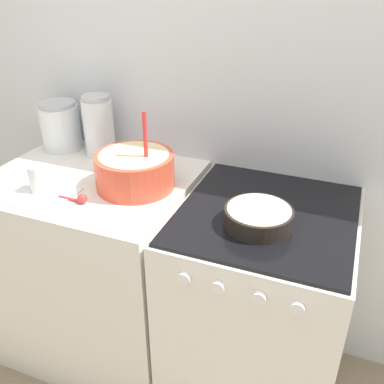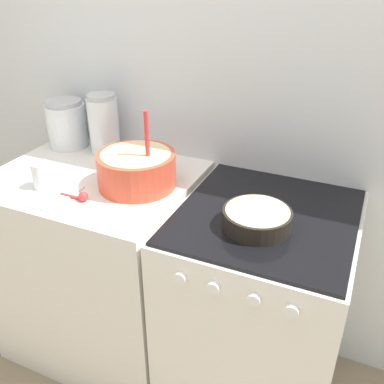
% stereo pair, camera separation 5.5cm
% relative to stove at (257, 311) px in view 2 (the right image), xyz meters
% --- Properties ---
extents(wall_back, '(4.60, 0.05, 2.40)m').
position_rel_stove_xyz_m(wall_back, '(-0.32, 0.35, 0.75)').
color(wall_back, silver).
rests_on(wall_back, ground_plane).
extents(countertop_cabinet, '(0.80, 0.66, 0.89)m').
position_rel_stove_xyz_m(countertop_cabinet, '(-0.72, 0.00, 0.00)').
color(countertop_cabinet, silver).
rests_on(countertop_cabinet, ground_plane).
extents(stove, '(0.62, 0.68, 0.89)m').
position_rel_stove_xyz_m(stove, '(0.00, 0.00, 0.00)').
color(stove, white).
rests_on(stove, ground_plane).
extents(mixing_bowl, '(0.30, 0.30, 0.30)m').
position_rel_stove_xyz_m(mixing_bowl, '(-0.51, 0.00, 0.52)').
color(mixing_bowl, '#D84C33').
rests_on(mixing_bowl, countertop_cabinet).
extents(baking_pan, '(0.22, 0.22, 0.06)m').
position_rel_stove_xyz_m(baking_pan, '(-0.01, -0.09, 0.48)').
color(baking_pan, black).
rests_on(baking_pan, stove).
extents(storage_jar_left, '(0.18, 0.18, 0.22)m').
position_rel_stove_xyz_m(storage_jar_left, '(-1.01, 0.22, 0.54)').
color(storage_jar_left, silver).
rests_on(storage_jar_left, countertop_cabinet).
extents(storage_jar_middle, '(0.13, 0.13, 0.27)m').
position_rel_stove_xyz_m(storage_jar_middle, '(-0.80, 0.22, 0.56)').
color(storage_jar_middle, silver).
rests_on(storage_jar_middle, countertop_cabinet).
extents(tin_can, '(0.07, 0.07, 0.11)m').
position_rel_stove_xyz_m(tin_can, '(-0.83, -0.16, 0.50)').
color(tin_can, silver).
rests_on(tin_can, countertop_cabinet).
extents(recipe_page, '(0.23, 0.21, 0.01)m').
position_rel_stove_xyz_m(recipe_page, '(-0.80, -0.20, 0.45)').
color(recipe_page, white).
rests_on(recipe_page, countertop_cabinet).
extents(measuring_spoon, '(0.12, 0.04, 0.04)m').
position_rel_stove_xyz_m(measuring_spoon, '(-0.64, -0.18, 0.46)').
color(measuring_spoon, red).
rests_on(measuring_spoon, countertop_cabinet).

